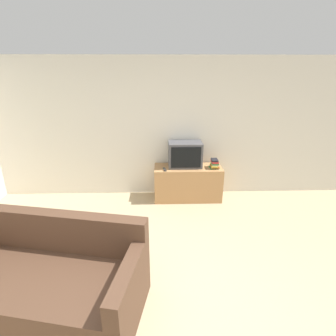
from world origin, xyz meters
TOP-DOWN VIEW (x-y plane):
  - ground_plane at (0.00, 0.00)m, footprint 14.00×14.00m
  - wall_back at (0.00, 3.03)m, footprint 9.00×0.06m
  - tv_stand at (0.63, 2.72)m, footprint 1.26×0.51m
  - television at (0.57, 2.78)m, footprint 0.62×0.40m
  - couch at (-1.11, 0.27)m, footprint 2.20×1.34m
  - book_stack at (1.11, 2.66)m, footprint 0.18×0.22m
  - remote_on_stand at (0.18, 2.58)m, footprint 0.07×0.16m

SIDE VIEW (x-z plane):
  - ground_plane at x=0.00m, z-range 0.00..0.00m
  - couch at x=-1.11m, z-range -0.15..0.77m
  - tv_stand at x=0.63m, z-range 0.00..0.64m
  - remote_on_stand at x=0.18m, z-range 0.64..0.67m
  - book_stack at x=1.11m, z-range 0.64..0.81m
  - television at x=0.57m, z-range 0.64..1.11m
  - wall_back at x=0.00m, z-range 0.00..2.60m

